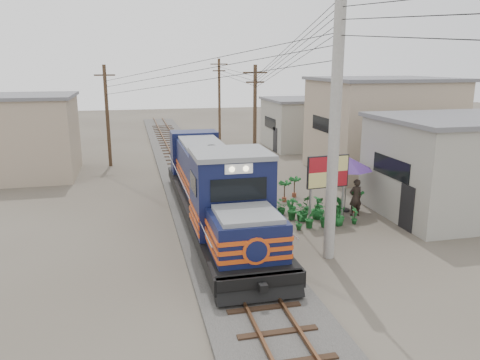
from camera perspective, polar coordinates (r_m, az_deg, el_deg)
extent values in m
plane|color=#473F35|center=(17.56, -0.64, -9.76)|extent=(120.00, 120.00, 0.00)
cube|color=#595651|center=(26.85, -5.31, -1.14)|extent=(3.60, 70.00, 0.16)
cube|color=#51331E|center=(26.73, -6.46, -0.83)|extent=(0.08, 70.00, 0.12)
cube|color=#51331E|center=(26.87, -4.19, -0.70)|extent=(0.08, 70.00, 0.12)
cube|color=black|center=(21.16, -3.14, -3.37)|extent=(2.82, 15.53, 0.53)
cube|color=black|center=(16.80, -0.16, -9.17)|extent=(2.14, 3.11, 0.63)
cube|color=black|center=(25.85, -5.04, -0.84)|extent=(2.14, 3.11, 0.63)
cube|color=#0F1438|center=(15.33, 0.84, -7.00)|extent=(2.31, 2.33, 1.46)
cube|color=#0F1438|center=(17.33, -1.11, -1.79)|extent=(2.76, 2.52, 3.01)
cube|color=slate|center=(16.97, -1.13, 3.26)|extent=(2.82, 2.65, 0.17)
cube|color=black|center=(15.99, -0.15, -1.16)|extent=(1.97, 0.06, 0.78)
cube|color=white|center=(15.80, -0.15, 1.38)|extent=(0.97, 0.06, 0.34)
cube|color=#0F1438|center=(23.16, -4.25, 1.25)|extent=(2.20, 9.51, 2.23)
cube|color=slate|center=(22.93, -4.30, 4.09)|extent=(1.97, 9.51, 0.17)
cube|color=#CD4713|center=(21.01, -3.16, -1.98)|extent=(2.86, 15.53, 0.14)
cube|color=#CD4713|center=(20.93, -3.17, -1.22)|extent=(2.86, 15.53, 0.14)
cube|color=#CD4713|center=(20.86, -3.18, -0.44)|extent=(2.86, 15.53, 0.14)
cylinder|color=#9E9B93|center=(16.84, 11.48, 6.65)|extent=(0.40, 0.40, 10.00)
cylinder|color=#4C3826|center=(30.94, 1.82, 7.40)|extent=(0.24, 0.24, 7.00)
cube|color=#4C3826|center=(30.74, 1.87, 12.96)|extent=(1.60, 0.10, 0.10)
cube|color=#4C3826|center=(30.76, 1.86, 11.84)|extent=(1.20, 0.10, 0.10)
cylinder|color=#4C3826|center=(44.58, -2.53, 9.76)|extent=(0.24, 0.24, 7.50)
cube|color=#4C3826|center=(44.46, -2.58, 13.94)|extent=(1.60, 0.10, 0.10)
cube|color=#4C3826|center=(44.46, -2.57, 13.16)|extent=(1.20, 0.10, 0.10)
cylinder|color=#4C3826|center=(33.90, -15.86, 7.46)|extent=(0.24, 0.24, 7.00)
cube|color=#4C3826|center=(33.72, -16.21, 12.52)|extent=(1.60, 0.10, 0.10)
cube|color=#4C3826|center=(33.73, -16.14, 11.51)|extent=(1.20, 0.10, 0.10)
cube|color=gray|center=(24.44, 24.97, 1.31)|extent=(7.00, 6.00, 4.50)
cube|color=slate|center=(24.08, 25.55, 6.77)|extent=(7.35, 6.30, 0.20)
cube|color=black|center=(22.40, 17.91, 1.48)|extent=(0.05, 3.00, 0.90)
cube|color=gray|center=(32.23, 16.73, 6.18)|extent=(8.00, 7.00, 6.00)
cube|color=slate|center=(31.98, 17.12, 11.69)|extent=(8.40, 7.35, 0.20)
cube|color=black|center=(30.39, 10.13, 6.68)|extent=(0.05, 3.50, 0.90)
cube|color=gray|center=(40.69, 7.78, 6.75)|extent=(6.00, 6.00, 4.00)
cube|color=slate|center=(40.48, 7.88, 9.70)|extent=(6.30, 6.30, 0.20)
cube|color=black|center=(39.69, 3.68, 6.96)|extent=(0.05, 3.00, 0.90)
cube|color=gray|center=(32.66, -24.69, 4.70)|extent=(6.00, 6.00, 5.00)
cube|color=slate|center=(32.40, -25.16, 9.24)|extent=(6.30, 6.30, 0.20)
cylinder|color=#99999E|center=(21.14, 8.55, -2.42)|extent=(0.10, 0.10, 2.30)
cylinder|color=#99999E|center=(21.92, 12.41, -2.00)|extent=(0.10, 0.10, 2.30)
cube|color=black|center=(21.21, 10.66, 1.01)|extent=(2.02, 0.31, 1.47)
cube|color=#A81620|center=(21.18, 10.70, 0.99)|extent=(1.93, 0.26, 1.38)
cylinder|color=black|center=(23.70, 12.62, -3.57)|extent=(0.50, 0.50, 0.10)
cylinder|color=#99999E|center=(23.38, 12.77, -0.78)|extent=(0.05, 0.05, 2.49)
cone|color=#41246C|center=(23.11, 12.93, 2.07)|extent=(2.58, 2.58, 0.62)
imported|color=black|center=(22.83, 13.91, -2.10)|extent=(0.68, 0.47, 1.80)
imported|color=#195923|center=(20.58, 7.23, -4.87)|extent=(0.53, 0.58, 0.91)
imported|color=#195923|center=(20.94, 8.58, -4.64)|extent=(0.51, 0.43, 0.87)
imported|color=#195923|center=(21.12, 10.33, -4.46)|extent=(1.09, 1.06, 0.93)
imported|color=#195923|center=(21.45, 11.89, -4.13)|extent=(0.75, 0.75, 1.01)
imported|color=#195923|center=(21.77, 13.79, -4.20)|extent=(0.53, 0.52, 0.84)
imported|color=#195923|center=(21.84, 6.23, -3.64)|extent=(0.63, 0.57, 0.96)
imported|color=#195923|center=(21.73, 7.64, -3.78)|extent=(1.05, 1.10, 0.95)
imported|color=#195923|center=(22.13, 9.46, -3.35)|extent=(0.80, 0.80, 1.08)
imported|color=#195923|center=(22.28, 11.04, -3.27)|extent=(0.66, 0.70, 1.11)
imported|color=#195923|center=(22.64, 12.11, -3.17)|extent=(0.63, 0.69, 1.01)
imported|color=#195923|center=(22.65, 4.98, -3.32)|extent=(0.79, 0.81, 0.69)
imported|color=#195923|center=(22.99, 6.41, -3.09)|extent=(0.44, 0.44, 0.69)
imported|color=#195923|center=(23.08, 8.17, -2.87)|extent=(0.48, 0.36, 0.85)
imported|color=#195923|center=(23.37, 9.62, -2.91)|extent=(0.42, 0.36, 0.69)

